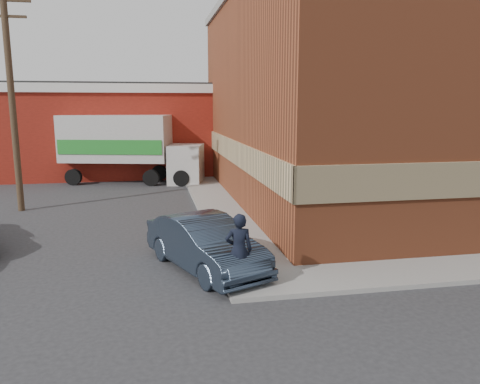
{
  "coord_description": "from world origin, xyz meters",
  "views": [
    {
      "loc": [
        -2.14,
        -11.36,
        4.34
      ],
      "look_at": [
        0.33,
        1.52,
        1.88
      ],
      "focal_mm": 35.0,
      "sensor_mm": 36.0,
      "label": 1
    }
  ],
  "objects": [
    {
      "name": "sidewalk_west",
      "position": [
        0.6,
        9.0,
        0.06
      ],
      "size": [
        1.8,
        18.0,
        0.12
      ],
      "primitive_type": "cube",
      "color": "gray",
      "rests_on": "ground"
    },
    {
      "name": "ground",
      "position": [
        0.0,
        0.0,
        0.0
      ],
      "size": [
        90.0,
        90.0,
        0.0
      ],
      "primitive_type": "plane",
      "color": "#28282B",
      "rests_on": "ground"
    },
    {
      "name": "brick_building",
      "position": [
        8.5,
        9.0,
        4.68
      ],
      "size": [
        14.25,
        18.25,
        9.36
      ],
      "color": "brown",
      "rests_on": "ground"
    },
    {
      "name": "warehouse",
      "position": [
        -6.0,
        20.0,
        2.81
      ],
      "size": [
        16.3,
        8.3,
        5.6
      ],
      "color": "maroon",
      "rests_on": "ground"
    },
    {
      "name": "box_truck",
      "position": [
        -3.29,
        15.4,
        2.17
      ],
      "size": [
        7.96,
        4.07,
        3.77
      ],
      "rotation": [
        0.0,
        0.0,
        -0.25
      ],
      "color": "beige",
      "rests_on": "ground"
    },
    {
      "name": "sedan",
      "position": [
        -0.8,
        0.5,
        0.72
      ],
      "size": [
        3.09,
        4.6,
        1.43
      ],
      "primitive_type": "imported",
      "rotation": [
        0.0,
        0.0,
        0.4
      ],
      "color": "#293544",
      "rests_on": "ground"
    },
    {
      "name": "man",
      "position": [
        -0.2,
        -1.11,
        1.0
      ],
      "size": [
        0.67,
        0.47,
        1.76
      ],
      "primitive_type": "imported",
      "rotation": [
        0.0,
        0.0,
        3.06
      ],
      "color": "black",
      "rests_on": "sidewalk_south"
    },
    {
      "name": "utility_pole",
      "position": [
        -7.5,
        9.0,
        4.75
      ],
      "size": [
        2.0,
        0.26,
        9.0
      ],
      "color": "#493824",
      "rests_on": "ground"
    }
  ]
}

